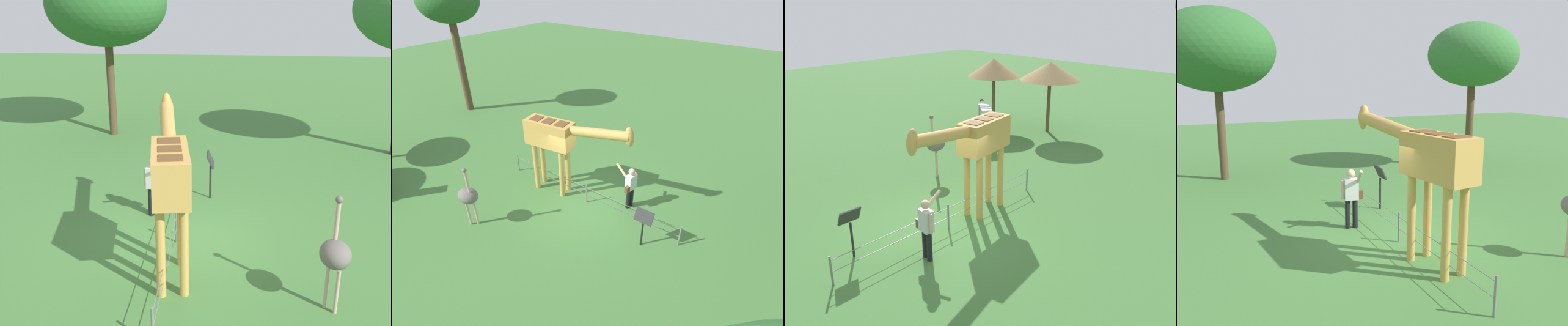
% 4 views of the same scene
% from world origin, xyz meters
% --- Properties ---
extents(ground_plane, '(60.00, 60.00, 0.00)m').
position_xyz_m(ground_plane, '(0.00, 0.00, 0.00)').
color(ground_plane, '#427538').
extents(giraffe, '(3.96, 1.07, 3.25)m').
position_xyz_m(giraffe, '(-1.18, 0.03, 2.22)').
color(giraffe, gold).
rests_on(giraffe, ground_plane).
extents(visitor, '(0.72, 0.59, 1.66)m').
position_xyz_m(visitor, '(1.34, 0.77, 0.90)').
color(visitor, black).
rests_on(visitor, ground_plane).
extents(tree_east, '(3.87, 3.87, 6.25)m').
position_xyz_m(tree_east, '(6.74, -6.85, 4.86)').
color(tree_east, brown).
rests_on(tree_east, ground_plane).
extents(tree_northeast, '(4.39, 4.39, 6.45)m').
position_xyz_m(tree_northeast, '(8.37, 3.49, 4.90)').
color(tree_northeast, brown).
rests_on(tree_northeast, ground_plane).
extents(info_sign, '(0.56, 0.21, 1.32)m').
position_xyz_m(info_sign, '(2.56, -0.60, 0.95)').
color(info_sign, black).
rests_on(info_sign, ground_plane).
extents(wire_fence, '(7.05, 0.05, 0.75)m').
position_xyz_m(wire_fence, '(0.00, 0.06, 0.40)').
color(wire_fence, slate).
rests_on(wire_fence, ground_plane).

